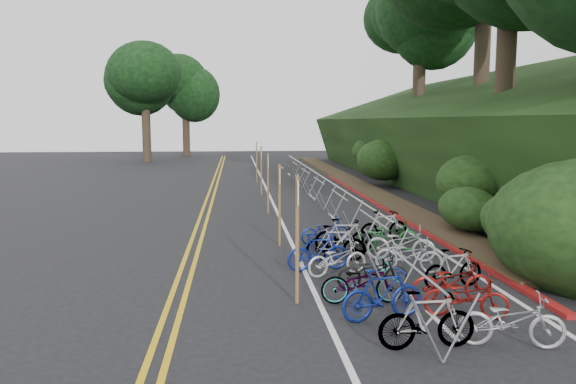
% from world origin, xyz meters
% --- Properties ---
extents(ground, '(120.00, 120.00, 0.00)m').
position_xyz_m(ground, '(0.00, 0.00, 0.00)').
color(ground, black).
rests_on(ground, ground).
extents(road_markings, '(7.47, 80.00, 0.01)m').
position_xyz_m(road_markings, '(0.63, 10.10, 0.00)').
color(road_markings, gold).
rests_on(road_markings, ground).
extents(red_curb, '(0.25, 28.00, 0.10)m').
position_xyz_m(red_curb, '(5.70, 12.00, 0.05)').
color(red_curb, maroon).
rests_on(red_curb, ground).
extents(embankment, '(14.30, 48.14, 9.11)m').
position_xyz_m(embankment, '(12.96, 19.04, 2.57)').
color(embankment, black).
rests_on(embankment, ground).
extents(bike_rack_front, '(1.14, 3.01, 1.17)m').
position_xyz_m(bike_rack_front, '(2.50, -2.26, 0.86)').
color(bike_rack_front, gray).
rests_on(bike_rack_front, ground).
extents(bike_racks_rest, '(1.14, 23.00, 1.17)m').
position_xyz_m(bike_racks_rest, '(3.00, 13.00, 0.85)').
color(bike_racks_rest, gray).
rests_on(bike_racks_rest, ground).
extents(signpost_near, '(0.08, 0.40, 2.70)m').
position_xyz_m(signpost_near, '(0.53, -0.49, 1.54)').
color(signpost_near, brown).
rests_on(signpost_near, ground).
extents(signposts_rest, '(0.08, 18.40, 2.50)m').
position_xyz_m(signposts_rest, '(0.60, 14.00, 1.43)').
color(signposts_rest, brown).
rests_on(signposts_rest, ground).
extents(bike_front, '(0.72, 1.69, 0.99)m').
position_xyz_m(bike_front, '(1.36, 2.03, 0.49)').
color(bike_front, navy).
rests_on(bike_front, ground).
extents(bike_valet, '(3.37, 10.10, 1.02)m').
position_xyz_m(bike_valet, '(3.00, 1.04, 0.47)').
color(bike_valet, slate).
rests_on(bike_valet, ground).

